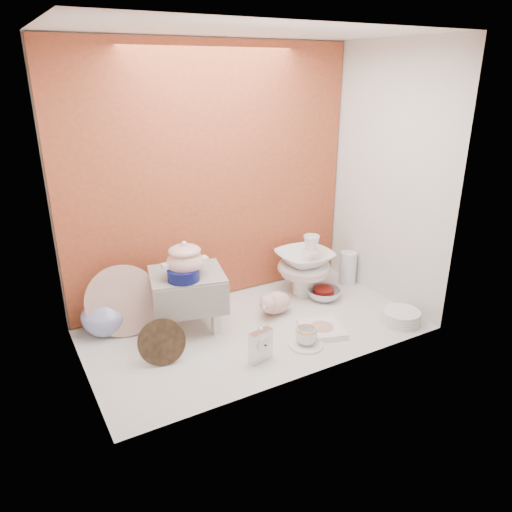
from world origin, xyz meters
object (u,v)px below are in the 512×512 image
(gold_rim_teacup, at_px, (306,336))
(porcelain_tower, at_px, (304,265))
(soup_tureen, at_px, (185,259))
(crystal_bowl, at_px, (324,294))
(mantel_clock, at_px, (261,344))
(dinner_plate_stack, at_px, (401,317))
(blue_white_vase, at_px, (104,311))
(step_stool, at_px, (188,300))
(floral_platter, at_px, (123,301))
(plush_pig, at_px, (275,302))

(gold_rim_teacup, xyz_separation_m, porcelain_tower, (0.35, 0.53, 0.14))
(soup_tureen, distance_m, crystal_bowl, 0.97)
(mantel_clock, bearing_deg, crystal_bowl, 16.73)
(gold_rim_teacup, bearing_deg, mantel_clock, -179.63)
(dinner_plate_stack, bearing_deg, crystal_bowl, 113.01)
(mantel_clock, xyz_separation_m, gold_rim_teacup, (0.27, 0.00, -0.03))
(soup_tureen, bearing_deg, mantel_clock, -65.59)
(blue_white_vase, bearing_deg, porcelain_tower, -6.04)
(step_stool, bearing_deg, soup_tureen, -101.65)
(step_stool, height_order, floral_platter, floral_platter)
(crystal_bowl, bearing_deg, plush_pig, -177.44)
(plush_pig, height_order, crystal_bowl, plush_pig)
(plush_pig, relative_size, porcelain_tower, 0.63)
(plush_pig, distance_m, gold_rim_teacup, 0.38)
(step_stool, bearing_deg, crystal_bowl, 7.77)
(floral_platter, height_order, porcelain_tower, porcelain_tower)
(floral_platter, distance_m, dinner_plate_stack, 1.54)
(mantel_clock, bearing_deg, dinner_plate_stack, -17.56)
(mantel_clock, xyz_separation_m, plush_pig, (0.32, 0.38, -0.02))
(plush_pig, bearing_deg, soup_tureen, 166.18)
(mantel_clock, distance_m, dinner_plate_stack, 0.88)
(plush_pig, xyz_separation_m, porcelain_tower, (0.30, 0.15, 0.12))
(mantel_clock, height_order, plush_pig, mantel_clock)
(step_stool, bearing_deg, blue_white_vase, 170.51)
(soup_tureen, distance_m, floral_platter, 0.41)
(soup_tureen, bearing_deg, blue_white_vase, 151.22)
(soup_tureen, xyz_separation_m, porcelain_tower, (0.82, 0.09, -0.23))
(step_stool, relative_size, blue_white_vase, 1.54)
(step_stool, xyz_separation_m, soup_tureen, (-0.02, -0.04, 0.26))
(plush_pig, xyz_separation_m, dinner_plate_stack, (0.56, -0.44, -0.03))
(soup_tureen, bearing_deg, porcelain_tower, 6.22)
(mantel_clock, relative_size, gold_rim_teacup, 1.61)
(blue_white_vase, bearing_deg, mantel_clock, -47.75)
(floral_platter, height_order, plush_pig, floral_platter)
(blue_white_vase, height_order, crystal_bowl, blue_white_vase)
(mantel_clock, bearing_deg, step_stool, 97.03)
(step_stool, distance_m, soup_tureen, 0.27)
(floral_platter, relative_size, crystal_bowl, 1.87)
(soup_tureen, bearing_deg, crystal_bowl, -2.68)
(blue_white_vase, xyz_separation_m, dinner_plate_stack, (1.47, -0.72, -0.09))
(blue_white_vase, bearing_deg, gold_rim_teacup, -36.97)
(gold_rim_teacup, height_order, porcelain_tower, porcelain_tower)
(floral_platter, xyz_separation_m, plush_pig, (0.82, -0.21, -0.12))
(floral_platter, relative_size, gold_rim_teacup, 3.43)
(crystal_bowl, relative_size, porcelain_tower, 0.54)
(soup_tureen, bearing_deg, gold_rim_teacup, -42.74)
(porcelain_tower, bearing_deg, dinner_plate_stack, -66.39)
(dinner_plate_stack, relative_size, crystal_bowl, 1.07)
(blue_white_vase, distance_m, plush_pig, 0.96)
(floral_platter, height_order, crystal_bowl, floral_platter)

